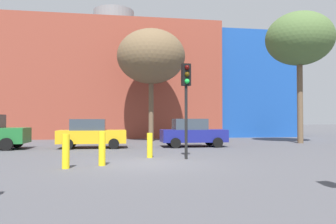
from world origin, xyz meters
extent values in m
plane|color=#47474C|center=(0.00, 0.00, 0.00)|extent=(200.00, 200.00, 0.00)
cube|color=brown|center=(-1.34, 21.03, 5.25)|extent=(19.17, 10.15, 10.50)
cube|color=#19479E|center=(12.16, 21.03, 5.02)|extent=(7.83, 9.14, 10.04)
cylinder|color=slate|center=(-1.34, 21.03, 11.50)|extent=(4.00, 4.00, 2.00)
cylinder|color=black|center=(-6.71, 8.07, 0.33)|extent=(0.67, 0.23, 0.67)
cylinder|color=black|center=(-6.71, 6.15, 0.33)|extent=(0.67, 0.23, 0.67)
cube|color=gold|center=(-2.43, 7.11, 0.65)|extent=(3.79, 1.63, 0.72)
cube|color=#333D47|center=(-2.66, 7.11, 1.33)|extent=(1.90, 1.45, 0.63)
cylinder|color=black|center=(-1.21, 7.94, 0.29)|extent=(0.58, 0.20, 0.58)
cylinder|color=black|center=(-1.21, 6.28, 0.29)|extent=(0.58, 0.20, 0.58)
cylinder|color=black|center=(-3.65, 7.94, 0.29)|extent=(0.58, 0.20, 0.58)
cylinder|color=black|center=(-3.65, 6.28, 0.29)|extent=(0.58, 0.20, 0.58)
cube|color=navy|center=(3.47, 7.11, 0.66)|extent=(3.85, 1.65, 0.73)
cube|color=#333D47|center=(3.24, 7.11, 1.35)|extent=(1.92, 1.47, 0.64)
cylinder|color=black|center=(4.70, 7.95, 0.29)|extent=(0.59, 0.20, 0.59)
cylinder|color=black|center=(4.70, 6.26, 0.29)|extent=(0.59, 0.20, 0.59)
cylinder|color=black|center=(2.23, 7.95, 0.29)|extent=(0.59, 0.20, 0.59)
cylinder|color=black|center=(2.23, 6.26, 0.29)|extent=(0.59, 0.20, 0.59)
cylinder|color=black|center=(1.72, 1.10, 1.49)|extent=(0.12, 0.12, 2.99)
cube|color=black|center=(1.72, 1.10, 3.44)|extent=(0.38, 0.27, 0.90)
sphere|color=#3C0605|center=(1.73, 0.96, 3.72)|extent=(0.20, 0.20, 0.20)
sphere|color=#3C2905|center=(1.73, 0.96, 3.44)|extent=(0.20, 0.20, 0.20)
sphere|color=green|center=(1.73, 0.96, 3.16)|extent=(0.20, 0.20, 0.20)
cylinder|color=brown|center=(1.52, 12.63, 2.50)|extent=(0.38, 0.38, 5.00)
ellipsoid|color=brown|center=(1.52, 12.63, 6.41)|extent=(5.15, 5.15, 4.12)
cylinder|color=brown|center=(11.46, 8.90, 2.99)|extent=(0.39, 0.39, 5.98)
ellipsoid|color=#476033|center=(11.46, 8.90, 7.24)|extent=(4.60, 4.60, 3.68)
cylinder|color=yellow|center=(-2.72, -0.85, 0.56)|extent=(0.24, 0.24, 1.13)
cylinder|color=yellow|center=(0.31, 1.83, 0.52)|extent=(0.24, 0.24, 1.04)
cylinder|color=yellow|center=(-1.58, -0.31, 0.60)|extent=(0.24, 0.24, 1.19)
camera|label=1|loc=(-1.12, -11.95, 1.58)|focal=35.02mm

